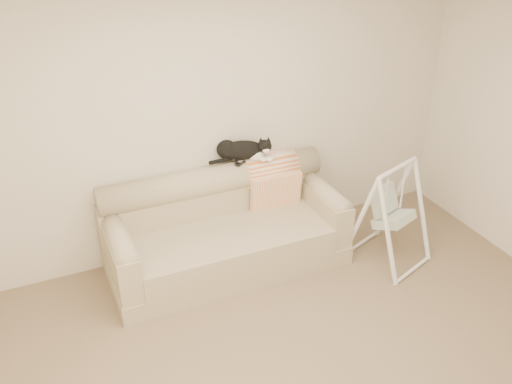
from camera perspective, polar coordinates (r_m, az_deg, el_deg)
ground_plane at (r=4.49m, az=5.87°, el=-17.70°), size 5.00×5.00×0.00m
room_shell at (r=3.54m, az=7.10°, el=-0.46°), size 5.04×4.04×2.60m
sofa at (r=5.36m, az=-3.21°, el=-3.85°), size 2.20×0.93×0.90m
remote_a at (r=5.37m, az=-1.39°, el=3.10°), size 0.18×0.14×0.03m
remote_b at (r=5.43m, az=0.35°, el=3.36°), size 0.18×0.11×0.02m
tuxedo_cat at (r=5.36m, az=-1.37°, el=4.21°), size 0.60×0.37×0.24m
throw_blanket at (r=5.55m, az=1.41°, el=1.88°), size 0.52×0.38×0.58m
baby_swing at (r=5.47m, az=13.31°, el=-2.11°), size 0.80×0.82×1.01m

